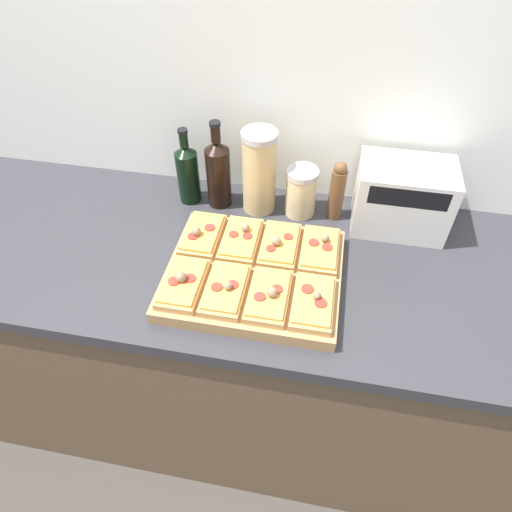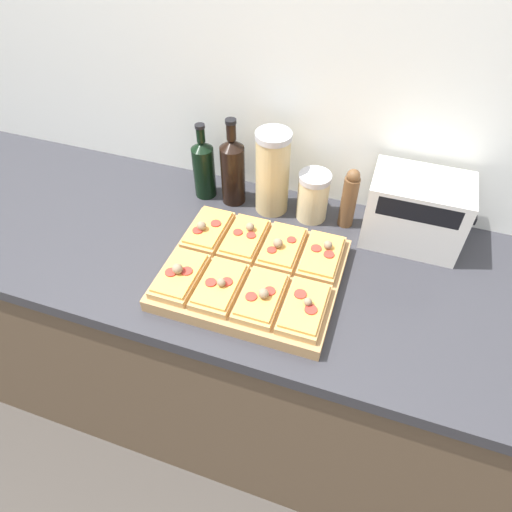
% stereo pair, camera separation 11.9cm
% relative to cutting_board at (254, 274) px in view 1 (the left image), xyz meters
% --- Properties ---
extents(ground_plane, '(12.00, 12.00, 0.00)m').
position_rel_cutting_board_xyz_m(ground_plane, '(-0.06, -0.24, -0.94)').
color(ground_plane, '#3D3833').
extents(wall_back, '(6.00, 0.06, 2.50)m').
position_rel_cutting_board_xyz_m(wall_back, '(-0.06, 0.44, 0.31)').
color(wall_back, silver).
rests_on(wall_back, ground_plane).
extents(kitchen_counter, '(2.63, 0.67, 0.92)m').
position_rel_cutting_board_xyz_m(kitchen_counter, '(-0.06, 0.08, -0.48)').
color(kitchen_counter, brown).
rests_on(kitchen_counter, ground_plane).
extents(cutting_board, '(0.45, 0.38, 0.04)m').
position_rel_cutting_board_xyz_m(cutting_board, '(0.00, 0.00, 0.00)').
color(cutting_board, '#A37A4C').
rests_on(cutting_board, kitchen_counter).
extents(pizza_slice_back_left, '(0.10, 0.17, 0.05)m').
position_rel_cutting_board_xyz_m(pizza_slice_back_left, '(-0.16, 0.09, 0.03)').
color(pizza_slice_back_left, tan).
rests_on(pizza_slice_back_left, cutting_board).
extents(pizza_slice_back_midleft, '(0.10, 0.17, 0.05)m').
position_rel_cutting_board_xyz_m(pizza_slice_back_midleft, '(-0.05, 0.09, 0.03)').
color(pizza_slice_back_midleft, tan).
rests_on(pizza_slice_back_midleft, cutting_board).
extents(pizza_slice_back_midright, '(0.10, 0.17, 0.05)m').
position_rel_cutting_board_xyz_m(pizza_slice_back_midright, '(0.05, 0.09, 0.03)').
color(pizza_slice_back_midright, tan).
rests_on(pizza_slice_back_midright, cutting_board).
extents(pizza_slice_back_right, '(0.10, 0.17, 0.05)m').
position_rel_cutting_board_xyz_m(pizza_slice_back_right, '(0.16, 0.09, 0.03)').
color(pizza_slice_back_right, tan).
rests_on(pizza_slice_back_right, cutting_board).
extents(pizza_slice_front_left, '(0.10, 0.17, 0.06)m').
position_rel_cutting_board_xyz_m(pizza_slice_front_left, '(-0.16, -0.09, 0.03)').
color(pizza_slice_front_left, tan).
rests_on(pizza_slice_front_left, cutting_board).
extents(pizza_slice_front_midleft, '(0.10, 0.17, 0.05)m').
position_rel_cutting_board_xyz_m(pizza_slice_front_midleft, '(-0.05, -0.09, 0.03)').
color(pizza_slice_front_midleft, tan).
rests_on(pizza_slice_front_midleft, cutting_board).
extents(pizza_slice_front_midright, '(0.10, 0.17, 0.05)m').
position_rel_cutting_board_xyz_m(pizza_slice_front_midright, '(0.05, -0.09, 0.03)').
color(pizza_slice_front_midright, tan).
rests_on(pizza_slice_front_midright, cutting_board).
extents(pizza_slice_front_right, '(0.10, 0.17, 0.05)m').
position_rel_cutting_board_xyz_m(pizza_slice_front_right, '(0.16, -0.09, 0.03)').
color(pizza_slice_front_right, tan).
rests_on(pizza_slice_front_right, cutting_board).
extents(olive_oil_bottle, '(0.07, 0.07, 0.25)m').
position_rel_cutting_board_xyz_m(olive_oil_bottle, '(-0.26, 0.30, 0.08)').
color(olive_oil_bottle, black).
rests_on(olive_oil_bottle, kitchen_counter).
extents(wine_bottle, '(0.07, 0.07, 0.28)m').
position_rel_cutting_board_xyz_m(wine_bottle, '(-0.17, 0.30, 0.10)').
color(wine_bottle, black).
rests_on(wine_bottle, kitchen_counter).
extents(grain_jar_tall, '(0.10, 0.10, 0.26)m').
position_rel_cutting_board_xyz_m(grain_jar_tall, '(-0.04, 0.30, 0.11)').
color(grain_jar_tall, tan).
rests_on(grain_jar_tall, kitchen_counter).
extents(grain_jar_short, '(0.09, 0.09, 0.15)m').
position_rel_cutting_board_xyz_m(grain_jar_short, '(0.09, 0.30, 0.06)').
color(grain_jar_short, beige).
rests_on(grain_jar_short, kitchen_counter).
extents(pepper_mill, '(0.04, 0.04, 0.19)m').
position_rel_cutting_board_xyz_m(pepper_mill, '(0.19, 0.30, 0.08)').
color(pepper_mill, brown).
rests_on(pepper_mill, kitchen_counter).
extents(toaster_oven, '(0.29, 0.17, 0.20)m').
position_rel_cutting_board_xyz_m(toaster_oven, '(0.37, 0.29, 0.08)').
color(toaster_oven, beige).
rests_on(toaster_oven, kitchen_counter).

